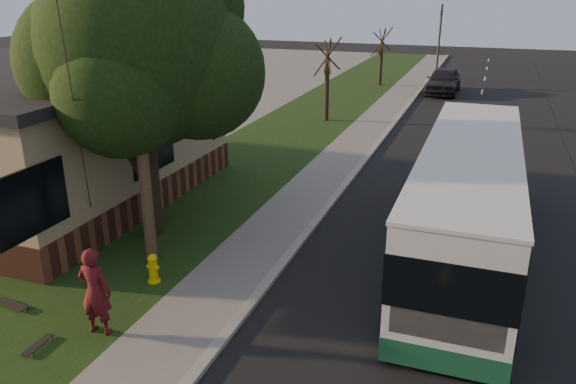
% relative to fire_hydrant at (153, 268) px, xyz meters
% --- Properties ---
extents(ground, '(120.00, 120.00, 0.00)m').
position_rel_fire_hydrant_xyz_m(ground, '(2.60, 0.00, -0.43)').
color(ground, black).
rests_on(ground, ground).
extents(road, '(8.00, 80.00, 0.01)m').
position_rel_fire_hydrant_xyz_m(road, '(6.60, 10.00, -0.43)').
color(road, black).
rests_on(road, ground).
extents(curb, '(0.25, 80.00, 0.12)m').
position_rel_fire_hydrant_xyz_m(curb, '(2.60, 10.00, -0.37)').
color(curb, gray).
rests_on(curb, ground).
extents(sidewalk, '(2.00, 80.00, 0.08)m').
position_rel_fire_hydrant_xyz_m(sidewalk, '(1.60, 10.00, -0.39)').
color(sidewalk, slate).
rests_on(sidewalk, ground).
extents(grass_verge, '(5.00, 80.00, 0.07)m').
position_rel_fire_hydrant_xyz_m(grass_verge, '(-1.90, 10.00, -0.40)').
color(grass_verge, black).
rests_on(grass_verge, ground).
extents(building_lot, '(15.00, 80.00, 0.04)m').
position_rel_fire_hydrant_xyz_m(building_lot, '(-11.90, 10.00, -0.41)').
color(building_lot, slate).
rests_on(building_lot, ground).
extents(fire_hydrant, '(0.32, 0.32, 0.74)m').
position_rel_fire_hydrant_xyz_m(fire_hydrant, '(0.00, 0.00, 0.00)').
color(fire_hydrant, yellow).
rests_on(fire_hydrant, grass_verge).
extents(utility_pole, '(2.86, 3.21, 9.07)m').
position_rel_fire_hydrant_xyz_m(utility_pole, '(-0.71, 0.99, 4.20)').
color(utility_pole, '#473321').
rests_on(utility_pole, ground).
extents(leafy_tree, '(6.30, 6.00, 7.80)m').
position_rel_fire_hydrant_xyz_m(leafy_tree, '(-1.57, 2.65, 4.73)').
color(leafy_tree, black).
rests_on(leafy_tree, grass_verge).
extents(bare_tree_near, '(1.38, 1.21, 4.31)m').
position_rel_fire_hydrant_xyz_m(bare_tree_near, '(-0.90, 18.00, 1.72)').
color(bare_tree_near, black).
rests_on(bare_tree_near, grass_verge).
extents(bare_tree_far, '(1.38, 1.21, 4.03)m').
position_rel_fire_hydrant_xyz_m(bare_tree_far, '(-0.40, 30.00, 1.57)').
color(bare_tree_far, black).
rests_on(bare_tree_far, grass_verge).
extents(traffic_signal, '(0.18, 0.22, 5.50)m').
position_rel_fire_hydrant_xyz_m(traffic_signal, '(3.10, 34.00, 2.73)').
color(traffic_signal, '#2D2D30').
rests_on(traffic_signal, ground).
extents(transit_bus, '(2.57, 11.14, 3.02)m').
position_rel_fire_hydrant_xyz_m(transit_bus, '(6.89, 4.26, 1.18)').
color(transit_bus, silver).
rests_on(transit_bus, ground).
extents(skateboarder, '(0.73, 0.51, 1.92)m').
position_rel_fire_hydrant_xyz_m(skateboarder, '(0.10, -2.19, 0.60)').
color(skateboarder, '#4F0F15').
rests_on(skateboarder, grass_verge).
extents(skateboard_main, '(0.22, 0.76, 0.07)m').
position_rel_fire_hydrant_xyz_m(skateboard_main, '(-0.73, -3.05, -0.31)').
color(skateboard_main, black).
rests_on(skateboard_main, grass_verge).
extents(skateboard_spare, '(0.92, 0.36, 0.08)m').
position_rel_fire_hydrant_xyz_m(skateboard_spare, '(-2.36, -2.06, -0.30)').
color(skateboard_spare, black).
rests_on(skateboard_spare, grass_verge).
extents(dumpster, '(1.69, 1.48, 1.26)m').
position_rel_fire_hydrant_xyz_m(dumpster, '(-4.87, 3.99, 0.24)').
color(dumpster, black).
rests_on(dumpster, building_lot).
extents(distant_car, '(2.13, 5.03, 1.70)m').
position_rel_fire_hydrant_xyz_m(distant_car, '(4.10, 28.56, 0.42)').
color(distant_car, black).
rests_on(distant_car, ground).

